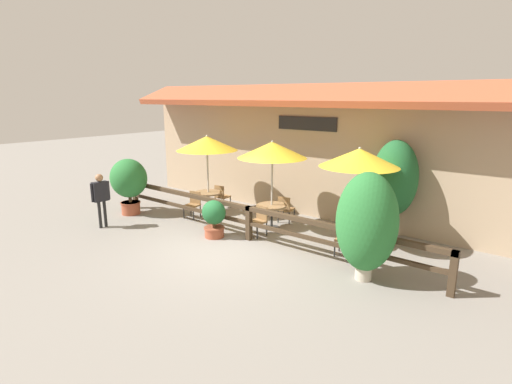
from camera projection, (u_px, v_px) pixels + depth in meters
The scene contains 20 objects.
ground_plane at pixel (223, 251), 10.15m from camera, with size 60.00×60.00×0.00m, color gray.
building_facade at pixel (309, 150), 12.77m from camera, with size 14.28×1.49×4.23m.
patio_railing at pixel (249, 215), 10.79m from camera, with size 10.40×0.14×0.95m.
patio_umbrella_near at pixel (207, 143), 12.92m from camera, with size 2.00×2.00×2.61m.
dining_table_near at pixel (208, 196), 13.33m from camera, with size 0.88×0.88×0.72m.
chair_near_streetside at pixel (193, 203), 12.87m from camera, with size 0.50×0.50×0.84m.
chair_near_wallside at pixel (222, 195), 13.89m from camera, with size 0.45×0.45×0.84m.
patio_umbrella_middle at pixel (272, 150), 11.35m from camera, with size 2.00×2.00×2.61m.
dining_table_middle at pixel (272, 210), 11.76m from camera, with size 0.88×0.88×0.72m.
chair_middle_streetside at pixel (259, 219), 11.19m from camera, with size 0.46×0.46×0.84m.
chair_middle_wallside at pixel (285, 208), 12.34m from camera, with size 0.48×0.48×0.84m.
patio_umbrella_far at pixel (359, 158), 9.92m from camera, with size 2.00×2.00×2.61m.
dining_table_far at pixel (355, 225), 10.34m from camera, with size 0.88×0.88×0.72m.
chair_far_streetside at pixel (346, 237), 9.83m from camera, with size 0.48×0.48×0.84m.
chair_far_wallside at pixel (365, 223), 10.85m from camera, with size 0.50×0.50×0.84m.
potted_plant_entrance_palm at pixel (214, 217), 11.04m from camera, with size 0.69×0.62×1.05m.
potted_plant_broad_leaf at pixel (367, 223), 8.30m from camera, with size 1.30×1.17×2.35m.
potted_plant_corner_fern at pixel (129, 181), 13.09m from camera, with size 1.27×1.14×1.85m.
potted_plant_small_flowering at pixel (395, 179), 10.66m from camera, with size 1.21×1.09×2.73m.
pedestrian at pixel (101, 193), 11.74m from camera, with size 0.24×0.57×1.63m.
Camera 1 is at (6.55, -6.95, 3.84)m, focal length 28.00 mm.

